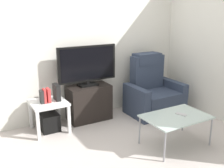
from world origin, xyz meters
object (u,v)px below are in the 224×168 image
object	(u,v)px
game_console	(57,92)
side_table	(49,106)
tv_stand	(89,103)
book_rightmost	(48,95)
television	(88,65)
recliner_armchair	(153,93)
subwoofer_box	(50,122)
cell_phone	(181,114)
book_leftmost	(42,97)
coffee_table	(176,118)
book_middle	(44,96)

from	to	relation	value
game_console	side_table	bearing A→B (deg)	-176.05
tv_stand	book_rightmost	xyz separation A→B (m)	(-0.73, -0.11, 0.29)
television	game_console	bearing A→B (deg)	-170.17
television	book_rightmost	distance (m)	0.83
recliner_armchair	subwoofer_box	distance (m)	1.93
tv_stand	cell_phone	xyz separation A→B (m)	(0.77, -1.42, 0.14)
book_leftmost	tv_stand	bearing A→B (deg)	7.74
coffee_table	tv_stand	bearing A→B (deg)	115.44
book_rightmost	game_console	size ratio (longest dim) A/B	0.85
book_leftmost	game_console	size ratio (longest dim) A/B	0.78
tv_stand	recliner_armchair	xyz separation A→B (m)	(1.18, -0.27, 0.07)
book_rightmost	coffee_table	world-z (taller)	book_rightmost
television	side_table	world-z (taller)	television
coffee_table	cell_phone	world-z (taller)	cell_phone
side_table	book_middle	xyz separation A→B (m)	(-0.06, -0.02, 0.19)
subwoofer_box	side_table	bearing A→B (deg)	161.57
book_rightmost	game_console	xyz separation A→B (m)	(0.14, 0.03, 0.02)
side_table	book_leftmost	distance (m)	0.21
book_middle	book_rightmost	distance (m)	0.06
book_middle	coffee_table	world-z (taller)	book_middle
book_leftmost	book_rightmost	size ratio (longest dim) A/B	0.92
subwoofer_box	book_middle	size ratio (longest dim) A/B	1.28
game_console	subwoofer_box	bearing A→B (deg)	-176.05
subwoofer_box	book_middle	world-z (taller)	book_middle
tv_stand	coffee_table	xyz separation A→B (m)	(0.68, -1.42, 0.10)
game_console	recliner_armchair	bearing A→B (deg)	-5.93
side_table	game_console	world-z (taller)	game_console
television	book_middle	xyz separation A→B (m)	(-0.79, -0.13, -0.38)
subwoofer_box	book_middle	bearing A→B (deg)	-161.40
tv_stand	side_table	size ratio (longest dim) A/B	1.34
cell_phone	tv_stand	bearing A→B (deg)	96.62
television	cell_phone	bearing A→B (deg)	-61.75
television	side_table	size ratio (longest dim) A/B	1.91
book_middle	television	bearing A→B (deg)	9.45
book_middle	subwoofer_box	bearing A→B (deg)	18.60
tv_stand	book_middle	size ratio (longest dim) A/B	3.33
book_leftmost	television	bearing A→B (deg)	9.00
tv_stand	recliner_armchair	bearing A→B (deg)	-12.73
book_rightmost	subwoofer_box	bearing A→B (deg)	99.42
recliner_armchair	side_table	world-z (taller)	recliner_armchair
book_rightmost	coffee_table	bearing A→B (deg)	-42.95
subwoofer_box	book_rightmost	distance (m)	0.46
book_leftmost	book_middle	distance (m)	0.04
tv_stand	book_rightmost	distance (m)	0.79
side_table	recliner_armchair	bearing A→B (deg)	-5.19
game_console	coffee_table	size ratio (longest dim) A/B	0.29
tv_stand	game_console	distance (m)	0.67
book_middle	book_rightmost	xyz separation A→B (m)	(0.06, 0.00, 0.00)
game_console	cell_phone	distance (m)	1.91
coffee_table	book_rightmost	bearing A→B (deg)	137.05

